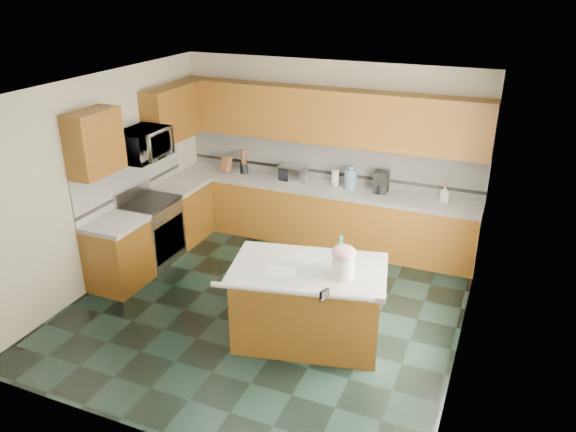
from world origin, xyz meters
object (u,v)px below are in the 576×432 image
at_px(soap_bottle_island, 341,254).
at_px(knife_block, 226,164).
at_px(island_base, 308,306).
at_px(toaster_oven, 292,173).
at_px(island_top, 309,270).
at_px(coffee_maker, 382,182).
at_px(treat_jar, 343,267).

bearing_deg(soap_bottle_island, knife_block, 122.09).
bearing_deg(island_base, knife_block, 121.44).
bearing_deg(knife_block, toaster_oven, 7.30).
relative_size(island_top, coffee_maker, 5.30).
bearing_deg(toaster_oven, island_top, -54.63).
bearing_deg(toaster_oven, soap_bottle_island, -48.10).
bearing_deg(soap_bottle_island, toaster_oven, 106.62).
height_order(island_top, toaster_oven, toaster_oven).
height_order(knife_block, coffee_maker, coffee_maker).
height_order(island_base, coffee_maker, coffee_maker).
height_order(island_top, knife_block, knife_block).
distance_m(toaster_oven, coffee_maker, 1.37).
relative_size(treat_jar, coffee_maker, 0.79).
bearing_deg(coffee_maker, knife_block, 179.53).
bearing_deg(knife_block, coffee_maker, 7.98).
xyz_separation_m(island_base, toaster_oven, (-1.20, 2.46, 0.60)).
bearing_deg(island_base, treat_jar, -21.33).
relative_size(island_base, coffee_maker, 4.98).
height_order(island_base, knife_block, knife_block).
height_order(island_top, treat_jar, treat_jar).
distance_m(island_top, coffee_maker, 2.51).
relative_size(island_base, toaster_oven, 3.97).
distance_m(island_base, island_top, 0.46).
relative_size(knife_block, toaster_oven, 0.62).
bearing_deg(island_base, island_top, 168.03).
xyz_separation_m(soap_bottle_island, toaster_oven, (-1.53, 2.41, -0.08)).
xyz_separation_m(island_top, treat_jar, (0.40, -0.07, 0.15)).
bearing_deg(treat_jar, soap_bottle_island, 113.92).
height_order(soap_bottle_island, toaster_oven, soap_bottle_island).
distance_m(island_top, treat_jar, 0.44).
bearing_deg(coffee_maker, island_base, -95.02).
bearing_deg(knife_block, treat_jar, -35.49).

